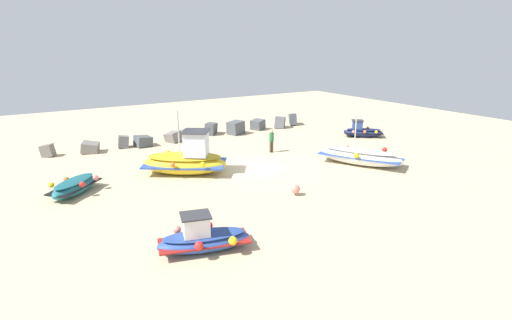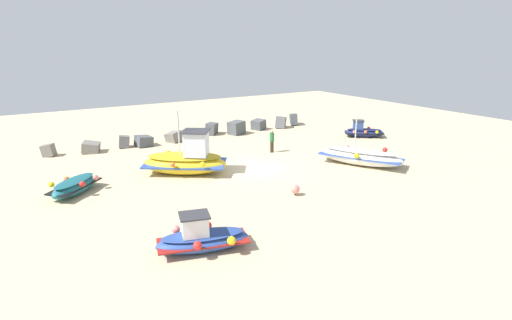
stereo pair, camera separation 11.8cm
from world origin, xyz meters
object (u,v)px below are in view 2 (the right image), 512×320
fishing_boat_0 (363,132)px  person_walking (272,140)px  fishing_boat_1 (187,160)px  fishing_boat_3 (361,156)px  fishing_boat_2 (202,238)px  fishing_boat_4 (75,186)px  mooring_buoy_0 (295,189)px

fishing_boat_0 → person_walking: (-9.12, -0.09, 0.49)m
fishing_boat_1 → fishing_boat_3: size_ratio=0.95×
fishing_boat_2 → fishing_boat_4: fishing_boat_2 is taller
mooring_buoy_0 → fishing_boat_2: bearing=-157.1°
person_walking → mooring_buoy_0: 8.42m
fishing_boat_1 → person_walking: bearing=45.2°
fishing_boat_3 → fishing_boat_2: bearing=-98.7°
fishing_boat_1 → fishing_boat_3: bearing=12.4°
fishing_boat_1 → fishing_boat_2: fishing_boat_1 is taller
fishing_boat_3 → fishing_boat_4: bearing=-132.6°
fishing_boat_3 → fishing_boat_4: fishing_boat_3 is taller
fishing_boat_1 → mooring_buoy_0: (3.33, -6.29, -0.49)m
fishing_boat_0 → fishing_boat_2: fishing_boat_2 is taller
fishing_boat_3 → mooring_buoy_0: bearing=-101.4°
fishing_boat_1 → fishing_boat_4: (-6.23, -0.15, -0.41)m
fishing_boat_0 → mooring_buoy_0: bearing=68.5°
fishing_boat_0 → fishing_boat_4: (-22.29, -1.53, -0.03)m
fishing_boat_1 → fishing_boat_2: bearing=-74.1°
fishing_boat_2 → fishing_boat_0: bearing=-136.1°
fishing_boat_2 → person_walking: 14.34m
fishing_boat_0 → mooring_buoy_0: fishing_boat_0 is taller
fishing_boat_4 → mooring_buoy_0: size_ratio=5.27×
fishing_boat_4 → fishing_boat_3: bearing=122.1°
fishing_boat_2 → fishing_boat_1: bearing=-93.4°
fishing_boat_0 → mooring_buoy_0: size_ratio=5.64×
fishing_boat_1 → person_walking: 7.06m
fishing_boat_2 → person_walking: person_walking is taller
fishing_boat_0 → fishing_boat_2: bearing=65.9°
fishing_boat_1 → mooring_buoy_0: size_ratio=9.14×
fishing_boat_0 → fishing_boat_2: 21.74m
fishing_boat_4 → person_walking: bearing=142.1°
fishing_boat_1 → mooring_buoy_0: 7.14m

